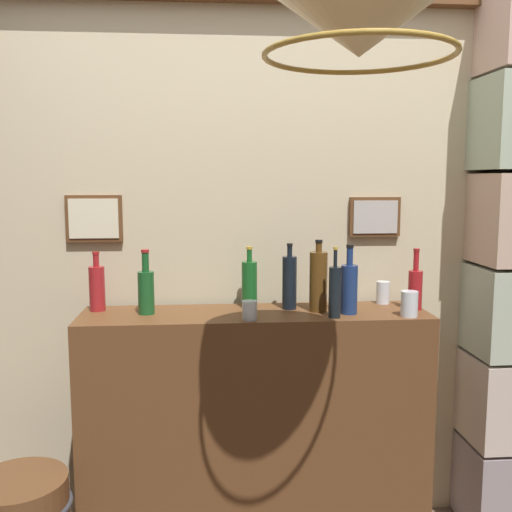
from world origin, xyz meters
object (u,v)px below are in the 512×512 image
object	(u,v)px
pendant_lamp	(360,23)
liquor_bottle_whiskey	(349,287)
liquor_bottle_scotch	(249,284)
liquor_bottle_port	(415,288)
glass_tumbler_rocks	(383,293)
liquor_bottle_bourbon	(97,287)
liquor_bottle_gin	(289,282)
glass_tumbler_shot	(409,304)
liquor_bottle_amaro	(335,291)
glass_tumbler_highball	(250,310)
liquor_bottle_tequila	(146,290)
liquor_bottle_mezcal	(318,281)

from	to	relation	value
pendant_lamp	liquor_bottle_whiskey	bearing A→B (deg)	76.96
liquor_bottle_scotch	liquor_bottle_whiskey	xyz separation A→B (m)	(0.41, -0.16, 0.00)
liquor_bottle_port	glass_tumbler_rocks	bearing A→B (deg)	127.73
liquor_bottle_bourbon	liquor_bottle_gin	world-z (taller)	liquor_bottle_gin
glass_tumbler_rocks	glass_tumbler_shot	xyz separation A→B (m)	(0.03, -0.26, 0.00)
glass_tumbler_rocks	pendant_lamp	xyz separation A→B (m)	(-0.38, -0.93, 0.94)
liquor_bottle_amaro	liquor_bottle_scotch	bearing A→B (deg)	146.63
glass_tumbler_shot	liquor_bottle_whiskey	bearing A→B (deg)	163.09
liquor_bottle_gin	glass_tumbler_highball	world-z (taller)	liquor_bottle_gin
liquor_bottle_bourbon	glass_tumbler_shot	distance (m)	1.33
liquor_bottle_port	glass_tumbler_highball	size ratio (longest dim) A/B	3.42
liquor_bottle_whiskey	liquor_bottle_port	bearing A→B (deg)	9.85
liquor_bottle_amaro	glass_tumbler_shot	bearing A→B (deg)	-1.27
liquor_bottle_bourbon	liquor_bottle_tequila	bearing A→B (deg)	-20.12
liquor_bottle_tequila	pendant_lamp	size ratio (longest dim) A/B	0.51
liquor_bottle_scotch	glass_tumbler_rocks	distance (m)	0.62
liquor_bottle_whiskey	liquor_bottle_scotch	bearing A→B (deg)	159.27
liquor_bottle_bourbon	liquor_bottle_whiskey	size ratio (longest dim) A/B	0.87
liquor_bottle_port	liquor_bottle_tequila	distance (m)	1.16
liquor_bottle_gin	glass_tumbler_rocks	size ratio (longest dim) A/B	2.84
liquor_bottle_bourbon	liquor_bottle_mezcal	size ratio (longest dim) A/B	0.83
liquor_bottle_scotch	glass_tumbler_highball	distance (m)	0.24
liquor_bottle_amaro	glass_tumbler_highball	xyz separation A→B (m)	(-0.35, -0.01, -0.07)
liquor_bottle_port	liquor_bottle_scotch	size ratio (longest dim) A/B	0.99
liquor_bottle_tequila	liquor_bottle_whiskey	bearing A→B (deg)	-4.48
liquor_bottle_gin	liquor_bottle_tequila	world-z (taller)	liquor_bottle_gin
liquor_bottle_tequila	liquor_bottle_bourbon	bearing A→B (deg)	159.88
liquor_bottle_mezcal	liquor_bottle_port	distance (m)	0.43
liquor_bottle_bourbon	glass_tumbler_rocks	size ratio (longest dim) A/B	2.53
liquor_bottle_scotch	glass_tumbler_shot	distance (m)	0.69
liquor_bottle_bourbon	liquor_bottle_port	bearing A→B (deg)	-3.88
liquor_bottle_mezcal	liquor_bottle_tequila	xyz separation A→B (m)	(-0.73, 0.01, -0.03)
liquor_bottle_gin	liquor_bottle_amaro	distance (m)	0.24
liquor_bottle_mezcal	liquor_bottle_scotch	xyz separation A→B (m)	(-0.29, 0.10, -0.03)
liquor_bottle_mezcal	liquor_bottle_tequila	distance (m)	0.73
liquor_bottle_gin	liquor_bottle_scotch	size ratio (longest dim) A/B	1.06
liquor_bottle_whiskey	glass_tumbler_highball	bearing A→B (deg)	-169.96
liquor_bottle_whiskey	liquor_bottle_gin	bearing A→B (deg)	154.33
liquor_bottle_whiskey	glass_tumbler_highball	world-z (taller)	liquor_bottle_whiskey
liquor_bottle_port	pendant_lamp	distance (m)	1.29
liquor_bottle_gin	glass_tumbler_highball	size ratio (longest dim) A/B	3.68
liquor_bottle_gin	glass_tumbler_shot	size ratio (longest dim) A/B	2.72
liquor_bottle_port	glass_tumbler_shot	xyz separation A→B (m)	(-0.07, -0.13, -0.04)
liquor_bottle_gin	pendant_lamp	size ratio (longest dim) A/B	0.54
liquor_bottle_mezcal	liquor_bottle_scotch	world-z (taller)	liquor_bottle_mezcal
liquor_bottle_bourbon	liquor_bottle_gin	distance (m)	0.83
glass_tumbler_highball	pendant_lamp	distance (m)	1.19
liquor_bottle_tequila	glass_tumbler_shot	world-z (taller)	liquor_bottle_tequila
liquor_bottle_bourbon	glass_tumbler_shot	size ratio (longest dim) A/B	2.42
liquor_bottle_mezcal	glass_tumbler_highball	size ratio (longest dim) A/B	3.94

